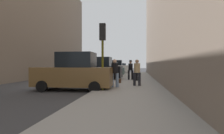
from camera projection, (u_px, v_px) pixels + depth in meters
The scene contains 15 objects.
ground_plane at pixel (49, 85), 12.76m from camera, with size 120.00×120.00×0.00m, color #38383A.
sidewalk at pixel (132, 86), 11.91m from camera, with size 4.00×40.00×0.15m, color gray.
parked_bronze_suv at pixel (74, 73), 10.40m from camera, with size 4.62×2.10×2.25m.
parked_black_suv at pixel (99, 70), 17.01m from camera, with size 4.67×2.20×2.25m.
parked_dark_green_sedan at pixel (108, 70), 22.81m from camera, with size 4.23×2.12×1.79m.
parked_white_van at pixel (115, 67), 29.56m from camera, with size 4.63×2.12×2.25m.
parked_blue_sedan at pixel (119, 68), 35.49m from camera, with size 4.26×2.17×1.79m.
parked_silver_sedan at pixel (121, 67), 41.49m from camera, with size 4.24×2.14×1.79m.
fire_hydrant at pixel (117, 75), 16.76m from camera, with size 0.42×0.22×0.70m.
traffic_light at pixel (103, 42), 9.44m from camera, with size 0.32×0.32×3.60m.
pedestrian_with_fedora at pixel (131, 69), 15.91m from camera, with size 0.52×0.44×1.78m.
pedestrian_in_jeans at pixel (115, 72), 10.70m from camera, with size 0.52×0.44×1.71m.
pedestrian_in_tan_coat at pixel (137, 71), 11.42m from camera, with size 0.50×0.41×1.71m.
rolling_suitcase at pixel (136, 76), 15.20m from camera, with size 0.39×0.58×1.04m.
duffel_bag at pixel (119, 81), 13.22m from camera, with size 0.32×0.44×0.28m.
Camera 1 is at (6.35, -11.96, 1.54)m, focal length 28.00 mm.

